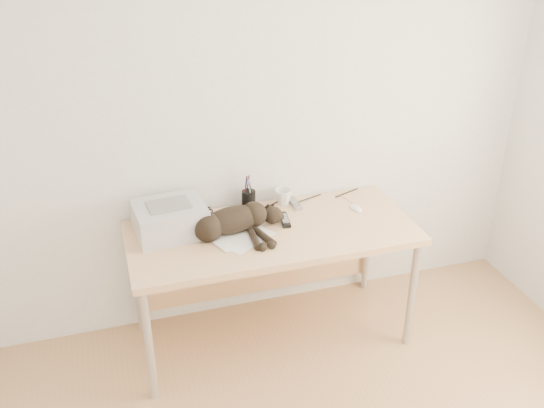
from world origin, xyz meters
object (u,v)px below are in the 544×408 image
object	(u,v)px
printer	(170,219)
mug	(283,197)
mouse	(356,207)
desk	(268,243)
cat	(230,223)
pen_cup	(249,199)

from	to	relation	value
printer	mug	world-z (taller)	printer
printer	mouse	world-z (taller)	printer
desk	cat	xyz separation A→B (m)	(-0.23, -0.06, 0.20)
mouse	printer	bearing A→B (deg)	166.27
cat	mouse	size ratio (longest dim) A/B	7.25
cat	mouse	distance (m)	0.78
desk	printer	size ratio (longest dim) A/B	4.00
desk	pen_cup	xyz separation A→B (m)	(-0.06, 0.20, 0.19)
cat	mug	world-z (taller)	cat
printer	mug	bearing A→B (deg)	11.42
printer	mug	xyz separation A→B (m)	(0.70, 0.14, -0.04)
desk	pen_cup	distance (m)	0.28
mug	mouse	size ratio (longest dim) A/B	1.05
desk	printer	distance (m)	0.59
cat	pen_cup	size ratio (longest dim) A/B	3.44
pen_cup	mouse	world-z (taller)	pen_cup
cat	mug	distance (m)	0.46
printer	mouse	distance (m)	1.09
desk	mouse	distance (m)	0.57
mug	pen_cup	size ratio (longest dim) A/B	0.50
cat	mug	xyz separation A→B (m)	(0.39, 0.25, -0.02)
desk	mouse	xyz separation A→B (m)	(0.55, 0.01, 0.15)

